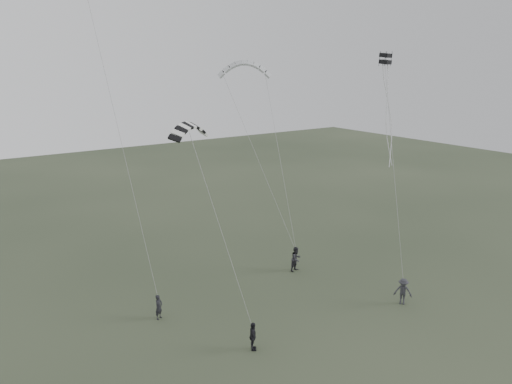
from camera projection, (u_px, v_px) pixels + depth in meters
ground at (287, 323)px, 31.14m from camera, size 140.00×140.00×0.00m
flyer_left at (159, 307)px, 31.49m from camera, size 0.70×0.63×1.61m
flyer_right at (296, 259)px, 38.73m from camera, size 1.08×0.93×1.95m
flyer_center at (253, 336)px, 28.04m from camera, size 0.88×1.05×1.68m
flyer_far at (403, 291)px, 33.37m from camera, size 1.27×1.35×1.83m
kite_pale_large at (244, 63)px, 42.15m from camera, size 4.58×3.71×2.02m
kite_striped at (189, 125)px, 28.25m from camera, size 3.06×2.16×1.32m
kite_box at (385, 59)px, 34.15m from camera, size 0.75×0.81×0.78m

